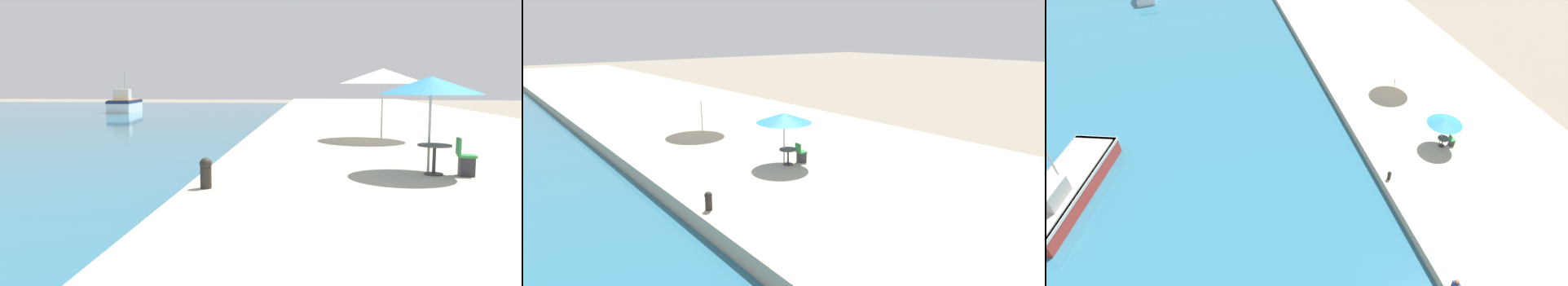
# 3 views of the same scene
# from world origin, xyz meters

# --- Properties ---
(quay_promenade) EXTENTS (16.00, 90.00, 0.69)m
(quay_promenade) POSITION_xyz_m (8.00, 37.00, 0.34)
(quay_promenade) COLOR #B2A893
(quay_promenade) RESTS_ON ground_plane
(fishing_boat_near) EXTENTS (6.14, 9.99, 4.57)m
(fishing_boat_near) POSITION_xyz_m (-20.37, 18.19, 0.94)
(fishing_boat_near) COLOR red
(fishing_boat_near) RESTS_ON water_basin
(cafe_umbrella_pink) EXTENTS (2.48, 2.48, 2.38)m
(cafe_umbrella_pink) POSITION_xyz_m (5.56, 15.91, 2.85)
(cafe_umbrella_pink) COLOR #B7B7B7
(cafe_umbrella_pink) RESTS_ON quay_promenade
(cafe_umbrella_white) EXTENTS (3.35, 3.35, 2.80)m
(cafe_umbrella_white) POSITION_xyz_m (5.47, 23.69, 3.20)
(cafe_umbrella_white) COLOR #B7B7B7
(cafe_umbrella_white) RESTS_ON quay_promenade
(cafe_table) EXTENTS (0.80, 0.80, 0.74)m
(cafe_table) POSITION_xyz_m (5.66, 15.73, 1.22)
(cafe_table) COLOR #333338
(cafe_table) RESTS_ON quay_promenade
(cafe_chair_left) EXTENTS (0.47, 0.44, 0.91)m
(cafe_chair_left) POSITION_xyz_m (6.38, 15.66, 1.01)
(cafe_chair_left) COLOR #2D2D33
(cafe_chair_left) RESTS_ON quay_promenade
(mooring_bollard) EXTENTS (0.26, 0.26, 0.65)m
(mooring_bollard) POSITION_xyz_m (0.49, 13.60, 1.03)
(mooring_bollard) COLOR #2D2823
(mooring_bollard) RESTS_ON quay_promenade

